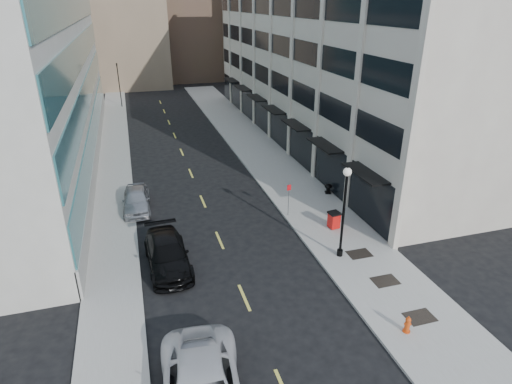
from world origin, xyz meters
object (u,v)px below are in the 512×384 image
car_black_pickup (167,254)px  fire_hydrant (408,324)px  trash_bin (334,219)px  urn_planter (328,188)px  lamppost (344,205)px  sign_post (289,195)px  traffic_signal (117,66)px  car_silver_sedan (137,199)px

car_black_pickup → fire_hydrant: 13.10m
trash_bin → urn_planter: (2.07, 5.20, -0.14)m
trash_bin → urn_planter: trash_bin is taller
car_black_pickup → lamppost: bearing=-14.0°
car_black_pickup → sign_post: bearing=20.8°
traffic_signal → sign_post: size_ratio=2.81×
traffic_signal → fire_hydrant: 52.29m
car_black_pickup → fire_hydrant: size_ratio=6.57×
traffic_signal → car_black_pickup: 42.34m
trash_bin → urn_planter: size_ratio=1.46×
lamppost → sign_post: lamppost is taller
car_black_pickup → car_silver_sedan: bearing=97.3°
fire_hydrant → sign_post: sign_post is taller
traffic_signal → fire_hydrant: bearing=-76.8°
car_black_pickup → trash_bin: car_black_pickup is taller
fire_hydrant → car_black_pickup: bearing=160.1°
fire_hydrant → trash_bin: trash_bin is taller
car_black_pickup → trash_bin: (10.96, 1.17, -0.04)m
fire_hydrant → urn_planter: (3.20, 15.03, 0.06)m
car_black_pickup → lamppost: 10.38m
car_silver_sedan → trash_bin: bearing=-26.6°
trash_bin → fire_hydrant: bearing=-104.6°
fire_hydrant → urn_planter: bearing=99.4°
traffic_signal → car_silver_sedan: (0.70, -34.00, -4.91)m
fire_hydrant → trash_bin: (1.13, 9.83, 0.20)m
car_black_pickup → sign_post: sign_post is taller
fire_hydrant → sign_post: 12.51m
car_black_pickup → lamppost: lamppost is taller
traffic_signal → trash_bin: (13.03, -40.83, -4.95)m
car_silver_sedan → lamppost: 15.25m
lamppost → trash_bin: bearing=70.3°
sign_post → urn_planter: bearing=22.2°
car_silver_sedan → trash_bin: 14.10m
trash_bin → urn_planter: 5.60m
trash_bin → lamppost: bearing=-117.7°
lamppost → urn_planter: bearing=69.1°
traffic_signal → trash_bin: size_ratio=6.07×
car_silver_sedan → traffic_signal: bearing=93.5°
traffic_signal → car_black_pickup: bearing=-87.2°
traffic_signal → fire_hydrant: size_ratio=8.18×
trash_bin → sign_post: sign_post is taller
lamppost → car_silver_sedan: bearing=138.2°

